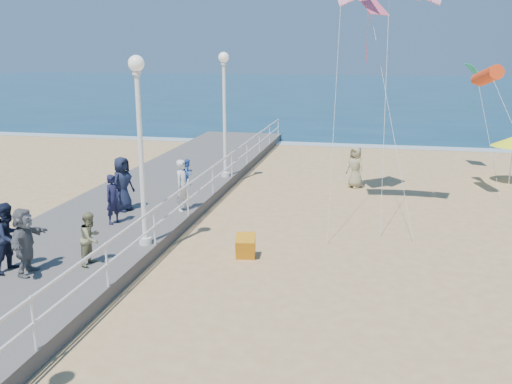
% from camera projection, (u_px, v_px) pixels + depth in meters
% --- Properties ---
extents(ground, '(160.00, 160.00, 0.00)m').
position_uv_depth(ground, '(331.00, 271.00, 15.50)').
color(ground, tan).
rests_on(ground, ground).
extents(ocean, '(160.00, 90.00, 0.05)m').
position_uv_depth(ocean, '(370.00, 91.00, 77.12)').
color(ocean, '#0D3450').
rests_on(ocean, ground).
extents(surf_line, '(160.00, 1.20, 0.04)m').
position_uv_depth(surf_line, '(358.00, 146.00, 34.93)').
color(surf_line, white).
rests_on(surf_line, ground).
extents(boardwalk, '(5.00, 44.00, 0.40)m').
position_uv_depth(boardwalk, '(78.00, 245.00, 16.94)').
color(boardwalk, '#66625D').
rests_on(boardwalk, ground).
extents(railing, '(0.05, 42.00, 0.55)m').
position_uv_depth(railing, '(154.00, 216.00, 16.20)').
color(railing, white).
rests_on(railing, boardwalk).
extents(lamp_post_mid, '(0.44, 0.44, 5.32)m').
position_uv_depth(lamp_post_mid, '(140.00, 132.00, 15.66)').
color(lamp_post_mid, white).
rests_on(lamp_post_mid, boardwalk).
extents(lamp_post_far, '(0.44, 0.44, 5.32)m').
position_uv_depth(lamp_post_far, '(224.00, 102.00, 24.19)').
color(lamp_post_far, white).
rests_on(lamp_post_far, boardwalk).
extents(woman_holding_toddler, '(0.60, 0.75, 1.79)m').
position_uv_depth(woman_holding_toddler, '(183.00, 185.00, 19.61)').
color(woman_holding_toddler, silver).
rests_on(woman_holding_toddler, boardwalk).
extents(toddler_held, '(0.47, 0.54, 0.94)m').
position_uv_depth(toddler_held, '(188.00, 173.00, 19.62)').
color(toddler_held, blue).
rests_on(toddler_held, boardwalk).
extents(spectator_0, '(0.59, 0.70, 1.61)m').
position_uv_depth(spectator_0, '(113.00, 199.00, 18.18)').
color(spectator_0, '#181835').
rests_on(spectator_0, boardwalk).
extents(spectator_1, '(0.59, 0.73, 1.42)m').
position_uv_depth(spectator_1, '(91.00, 238.00, 14.78)').
color(spectator_1, gray).
rests_on(spectator_1, boardwalk).
extents(spectator_4, '(0.84, 1.06, 1.90)m').
position_uv_depth(spectator_4, '(122.00, 184.00, 19.61)').
color(spectator_4, '#171D34').
rests_on(spectator_4, boardwalk).
extents(spectator_5, '(0.68, 1.64, 1.72)m').
position_uv_depth(spectator_5, '(25.00, 241.00, 14.10)').
color(spectator_5, slate).
rests_on(spectator_5, boardwalk).
extents(spectator_7, '(0.81, 0.96, 1.78)m').
position_uv_depth(spectator_7, '(9.00, 237.00, 14.31)').
color(spectator_7, '#171E34').
rests_on(spectator_7, boardwalk).
extents(beach_walker_c, '(1.04, 1.01, 1.80)m').
position_uv_depth(beach_walker_c, '(355.00, 167.00, 24.51)').
color(beach_walker_c, '#989269').
rests_on(beach_walker_c, ground).
extents(box_kite, '(0.66, 0.79, 0.74)m').
position_uv_depth(box_kite, '(246.00, 248.00, 16.43)').
color(box_kite, '#CE520C').
rests_on(box_kite, ground).
extents(kite_windsock, '(1.05, 2.91, 1.13)m').
position_uv_depth(kite_windsock, '(488.00, 76.00, 21.42)').
color(kite_windsock, red).
extents(kite_diamond_pink, '(1.56, 1.72, 0.99)m').
position_uv_depth(kite_diamond_pink, '(369.00, 1.00, 20.60)').
color(kite_diamond_pink, '#FF5D7E').
extents(kite_diamond_green, '(1.06, 1.34, 0.85)m').
position_uv_depth(kite_diamond_green, '(476.00, 73.00, 26.61)').
color(kite_diamond_green, '#23A571').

